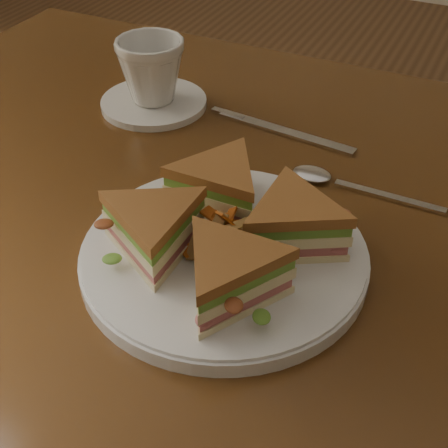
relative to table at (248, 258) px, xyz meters
name	(u,v)px	position (x,y,z in m)	size (l,w,h in m)	color
table	(248,258)	(0.00, 0.00, 0.00)	(1.20, 0.80, 0.75)	#3A200D
plate	(224,256)	(0.02, -0.12, 0.11)	(0.29, 0.29, 0.02)	white
sandwich_wedges	(224,228)	(0.02, -0.12, 0.14)	(0.28, 0.28, 0.06)	#F9EBB8
crisps_mound	(224,231)	(0.02, -0.12, 0.14)	(0.09, 0.09, 0.05)	orange
spoon	(330,180)	(0.08, 0.06, 0.10)	(0.18, 0.03, 0.01)	silver
knife	(275,129)	(-0.03, 0.15, 0.10)	(0.22, 0.04, 0.00)	silver
saucer	(154,103)	(-0.21, 0.14, 0.10)	(0.15, 0.15, 0.01)	white
coffee_cup	(151,71)	(-0.21, 0.14, 0.15)	(0.10, 0.10, 0.09)	white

